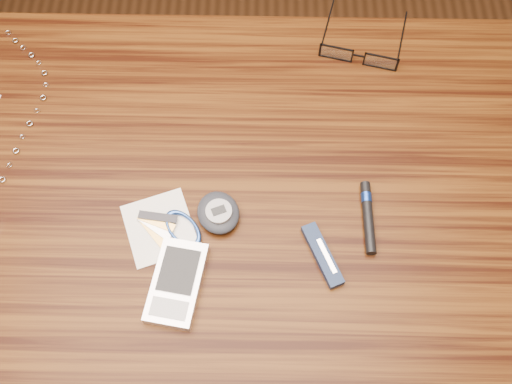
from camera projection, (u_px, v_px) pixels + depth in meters
ground at (242, 341)px, 1.41m from camera, size 3.80×3.80×0.00m
desk at (233, 245)px, 0.84m from camera, size 1.00×0.70×0.75m
eyeglasses at (359, 54)px, 0.85m from camera, size 0.14×0.15×0.03m
pda_phone at (177, 283)px, 0.70m from camera, size 0.07×0.12×0.02m
pedometer at (218, 212)px, 0.74m from camera, size 0.07×0.08×0.03m
notepad_keys at (171, 228)px, 0.73m from camera, size 0.12×0.12×0.01m
pocket_knife at (322, 255)px, 0.72m from camera, size 0.05×0.09×0.01m
black_blue_pen at (368, 215)px, 0.74m from camera, size 0.01×0.10×0.01m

